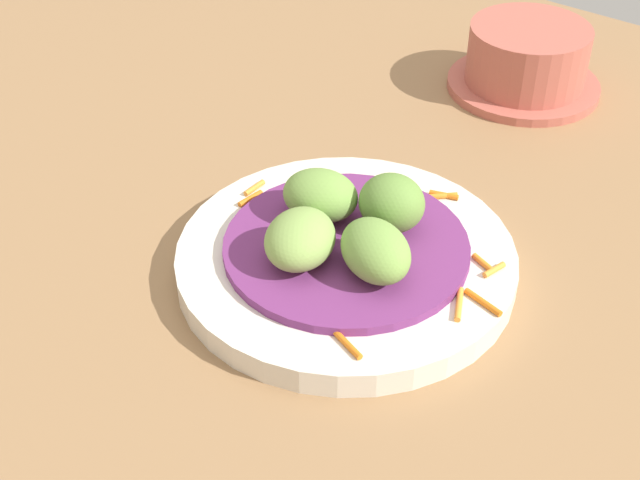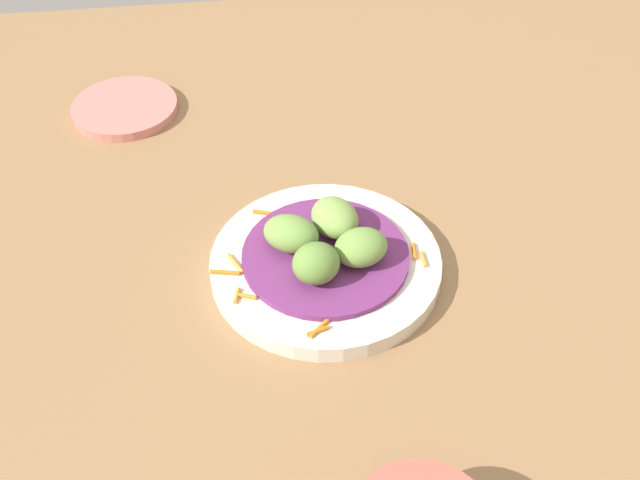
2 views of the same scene
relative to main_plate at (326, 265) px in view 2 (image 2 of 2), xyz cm
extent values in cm
cube|color=#936D47|center=(5.87, 5.00, -1.92)|extent=(110.00, 110.00, 2.00)
cylinder|color=silver|center=(0.00, 0.00, 0.00)|extent=(23.01, 23.01, 1.84)
cylinder|color=#702D6B|center=(0.00, 0.00, 1.25)|extent=(16.56, 16.56, 0.66)
cylinder|color=orange|center=(-1.63, -8.80, 1.12)|extent=(2.53, 2.44, 0.40)
cylinder|color=orange|center=(-9.96, -0.86, 1.12)|extent=(2.91, 1.03, 0.40)
cylinder|color=orange|center=(8.87, -0.42, 1.12)|extent=(0.64, 2.17, 0.40)
cylinder|color=orange|center=(-1.99, -9.28, 1.12)|extent=(2.14, 1.05, 0.40)
cylinder|color=orange|center=(-8.98, -4.05, 1.12)|extent=(0.83, 1.85, 0.40)
cylinder|color=orange|center=(9.51, -1.60, 1.12)|extent=(0.40, 1.99, 0.40)
cylinder|color=orange|center=(-5.28, 7.25, 1.12)|extent=(2.86, 1.31, 0.40)
cylinder|color=orange|center=(-8.87, 0.23, 1.12)|extent=(1.65, 2.77, 0.40)
cylinder|color=orange|center=(-8.07, -4.23, 1.12)|extent=(1.88, 1.04, 0.40)
ellipsoid|color=#759E47|center=(3.23, -1.36, 3.30)|extent=(6.20, 5.52, 3.43)
ellipsoid|color=#84A851|center=(1.36, 3.23, 3.26)|extent=(6.07, 6.70, 3.36)
ellipsoid|color=#759E47|center=(-3.23, 1.36, 3.35)|extent=(6.84, 6.22, 3.54)
ellipsoid|color=olive|center=(-1.36, -3.23, 3.60)|extent=(5.18, 4.87, 4.03)
cylinder|color=tan|center=(-21.30, 31.13, -0.32)|extent=(13.19, 13.19, 1.20)
camera|label=1|loc=(-27.06, 38.17, 38.70)|focal=50.23mm
camera|label=2|loc=(-7.67, -53.60, 55.06)|focal=43.48mm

